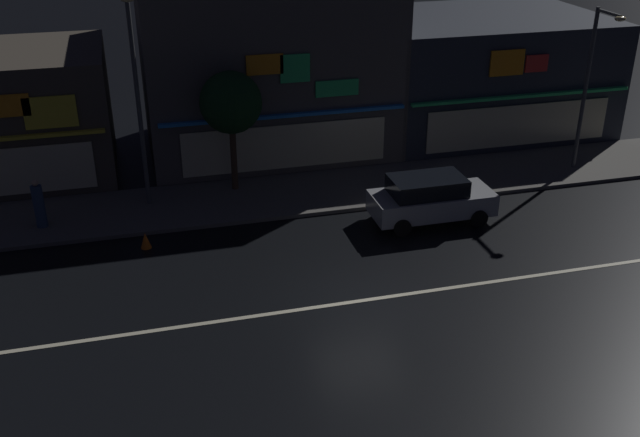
{
  "coord_description": "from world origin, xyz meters",
  "views": [
    {
      "loc": [
        -5.78,
        -17.38,
        11.56
      ],
      "look_at": [
        -0.57,
        2.24,
        1.7
      ],
      "focal_mm": 41.55,
      "sensor_mm": 36.0,
      "label": 1
    }
  ],
  "objects_px": {
    "streetlamp_mid": "(591,76)",
    "traffic_cone": "(146,240)",
    "streetlamp_west": "(136,85)",
    "parked_car_near_kerb": "(430,198)",
    "pedestrian_on_sidewalk": "(39,205)"
  },
  "relations": [
    {
      "from": "streetlamp_mid",
      "to": "traffic_cone",
      "type": "distance_m",
      "value": 17.97
    },
    {
      "from": "streetlamp_west",
      "to": "streetlamp_mid",
      "type": "bearing_deg",
      "value": -2.81
    },
    {
      "from": "streetlamp_west",
      "to": "streetlamp_mid",
      "type": "height_order",
      "value": "streetlamp_west"
    },
    {
      "from": "streetlamp_mid",
      "to": "parked_car_near_kerb",
      "type": "xyz_separation_m",
      "value": [
        -7.61,
        -2.72,
        -3.12
      ]
    },
    {
      "from": "streetlamp_west",
      "to": "traffic_cone",
      "type": "height_order",
      "value": "streetlamp_west"
    },
    {
      "from": "streetlamp_mid",
      "to": "traffic_cone",
      "type": "xyz_separation_m",
      "value": [
        -17.43,
        -2.24,
        -3.71
      ]
    },
    {
      "from": "streetlamp_west",
      "to": "traffic_cone",
      "type": "bearing_deg",
      "value": -95.39
    },
    {
      "from": "streetlamp_mid",
      "to": "pedestrian_on_sidewalk",
      "type": "height_order",
      "value": "streetlamp_mid"
    },
    {
      "from": "streetlamp_mid",
      "to": "streetlamp_west",
      "type": "bearing_deg",
      "value": 177.19
    },
    {
      "from": "streetlamp_west",
      "to": "traffic_cone",
      "type": "xyz_separation_m",
      "value": [
        -0.29,
        -3.08,
        -4.38
      ]
    },
    {
      "from": "streetlamp_west",
      "to": "streetlamp_mid",
      "type": "xyz_separation_m",
      "value": [
        17.14,
        -0.84,
        -0.67
      ]
    },
    {
      "from": "streetlamp_west",
      "to": "pedestrian_on_sidewalk",
      "type": "xyz_separation_m",
      "value": [
        -3.68,
        -0.81,
        -3.72
      ]
    },
    {
      "from": "streetlamp_mid",
      "to": "parked_car_near_kerb",
      "type": "relative_size",
      "value": 1.5
    },
    {
      "from": "pedestrian_on_sidewalk",
      "to": "parked_car_near_kerb",
      "type": "relative_size",
      "value": 0.4
    },
    {
      "from": "parked_car_near_kerb",
      "to": "traffic_cone",
      "type": "relative_size",
      "value": 7.82
    }
  ]
}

